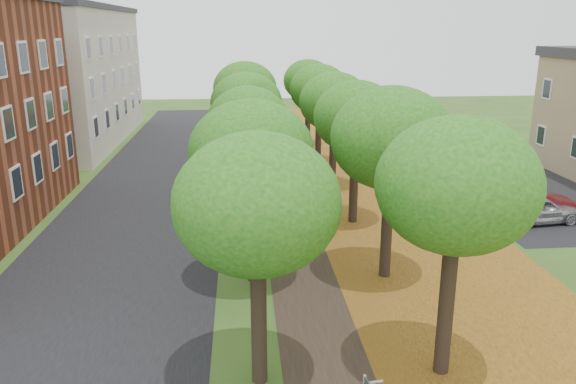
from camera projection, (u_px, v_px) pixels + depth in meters
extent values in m
plane|color=#2D4C19|center=(344.00, 376.00, 14.68)|extent=(120.00, 120.00, 0.00)
cube|color=black|center=(144.00, 207.00, 28.41)|extent=(8.00, 70.00, 0.01)
cube|color=black|center=(292.00, 203.00, 29.02)|extent=(3.20, 70.00, 0.01)
cube|color=#9E661D|center=(386.00, 201.00, 29.42)|extent=(7.50, 70.00, 0.01)
cube|color=black|center=(532.00, 192.00, 31.07)|extent=(9.00, 16.00, 0.01)
cylinder|color=black|center=(259.00, 319.00, 14.01)|extent=(0.40, 0.40, 3.51)
ellipsoid|color=#195612|center=(257.00, 204.00, 13.15)|extent=(3.90, 3.90, 3.31)
cylinder|color=black|center=(253.00, 235.00, 19.74)|extent=(0.40, 0.40, 3.51)
ellipsoid|color=#195612|center=(251.00, 151.00, 18.89)|extent=(3.90, 3.90, 3.31)
cylinder|color=black|center=(250.00, 188.00, 25.48)|extent=(0.40, 0.40, 3.51)
ellipsoid|color=#195612|center=(248.00, 122.00, 24.63)|extent=(3.90, 3.90, 3.31)
cylinder|color=black|center=(248.00, 158.00, 31.21)|extent=(0.40, 0.40, 3.51)
ellipsoid|color=#195612|center=(246.00, 104.00, 30.36)|extent=(3.90, 3.90, 3.31)
cylinder|color=black|center=(246.00, 138.00, 36.95)|extent=(0.40, 0.40, 3.51)
ellipsoid|color=#195612|center=(245.00, 92.00, 36.10)|extent=(3.90, 3.90, 3.31)
cylinder|color=black|center=(245.00, 123.00, 42.68)|extent=(0.40, 0.40, 3.51)
ellipsoid|color=#195612|center=(244.00, 83.00, 41.83)|extent=(3.90, 3.90, 3.31)
cylinder|color=black|center=(446.00, 311.00, 14.40)|extent=(0.40, 0.40, 3.51)
ellipsoid|color=#195612|center=(456.00, 199.00, 13.54)|extent=(3.90, 3.90, 3.31)
cylinder|color=black|center=(387.00, 231.00, 20.13)|extent=(0.40, 0.40, 3.51)
ellipsoid|color=#195612|center=(391.00, 148.00, 19.28)|extent=(3.90, 3.90, 3.31)
cylinder|color=black|center=(354.00, 185.00, 25.87)|extent=(0.40, 0.40, 3.51)
ellipsoid|color=#195612|center=(356.00, 120.00, 25.02)|extent=(3.90, 3.90, 3.31)
cylinder|color=black|center=(333.00, 157.00, 31.60)|extent=(0.40, 0.40, 3.51)
ellipsoid|color=#195612|center=(334.00, 103.00, 30.75)|extent=(3.90, 3.90, 3.31)
cylinder|color=black|center=(318.00, 137.00, 37.34)|extent=(0.40, 0.40, 3.51)
ellipsoid|color=#195612|center=(319.00, 91.00, 36.49)|extent=(3.90, 3.90, 3.31)
cylinder|color=black|center=(308.00, 122.00, 43.07)|extent=(0.40, 0.40, 3.51)
ellipsoid|color=#195612|center=(308.00, 82.00, 42.22)|extent=(3.90, 3.90, 3.31)
cube|color=beige|center=(52.00, 78.00, 43.43)|extent=(10.00, 20.00, 10.00)
cube|color=#2D2D33|center=(44.00, 7.00, 41.96)|extent=(10.30, 20.30, 0.40)
cube|color=silver|center=(374.00, 382.00, 13.39)|extent=(0.45, 0.14, 0.04)
imported|color=#B7B7BC|center=(537.00, 209.00, 25.99)|extent=(4.14, 2.07, 1.36)
imported|color=maroon|center=(533.00, 203.00, 26.84)|extent=(4.26, 1.67, 1.38)
imported|color=#303035|center=(487.00, 177.00, 31.31)|extent=(5.14, 2.44, 1.45)
imported|color=silver|center=(490.00, 174.00, 31.97)|extent=(5.48, 3.33, 1.42)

